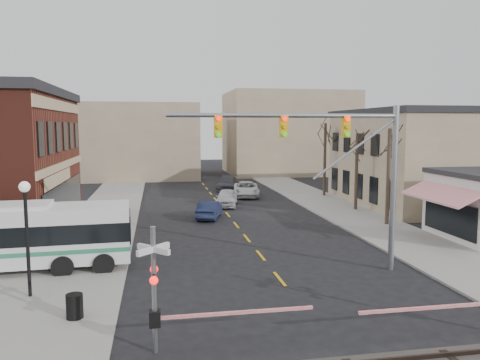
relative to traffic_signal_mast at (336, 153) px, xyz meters
name	(u,v)px	position (x,y,z in m)	size (l,w,h in m)	color
ground	(292,294)	(-2.79, -2.42, -5.79)	(160.00, 160.00, 0.00)	black
sidewalk_west	(107,213)	(-12.29, 17.58, -5.73)	(5.00, 60.00, 0.12)	gray
sidewalk_east	(332,206)	(6.71, 17.58, -5.73)	(5.00, 60.00, 0.12)	gray
tan_building	(463,157)	(19.21, 17.58, -1.53)	(20.30, 15.30, 8.50)	gray
tree_east_a	(388,177)	(7.71, 9.58, -2.29)	(0.28, 0.28, 6.75)	#382B21
tree_east_b	(356,172)	(8.01, 15.58, -2.52)	(0.28, 0.28, 6.30)	#382B21
tree_east_c	(325,159)	(8.21, 23.58, -2.07)	(0.28, 0.28, 7.20)	#382B21
traffic_signal_mast	(336,153)	(0.00, 0.00, 0.00)	(10.92, 0.30, 8.00)	gray
rr_crossing_west	(168,291)	(-7.98, -6.56, -3.82)	(5.60, 1.36, 4.00)	gray
street_lamp	(26,216)	(-13.46, -1.04, -2.33)	(0.44, 0.44, 4.72)	black
trash_bin	(75,306)	(-11.28, -3.66, -5.22)	(0.60, 0.60, 0.89)	black
car_a	(227,198)	(-2.28, 19.63, -5.04)	(1.76, 4.38, 1.49)	silver
car_b	(209,210)	(-4.37, 14.43, -5.11)	(1.43, 4.09, 1.35)	#151C36
car_c	(246,189)	(0.48, 24.83, -5.05)	(2.45, 5.31, 1.47)	silver
car_d	(227,183)	(-0.68, 30.03, -5.03)	(2.11, 5.20, 1.51)	#434349
pedestrian_near	(59,255)	(-12.95, 2.18, -4.85)	(0.60, 0.39, 1.64)	#584846
pedestrian_far	(57,237)	(-13.79, 6.01, -4.87)	(0.78, 0.61, 1.60)	#3A3A65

